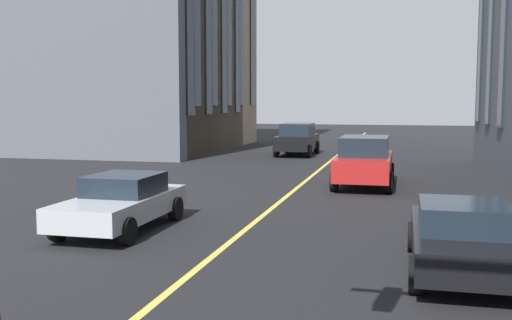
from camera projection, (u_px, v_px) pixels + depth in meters
lane_centre_line at (294, 190)px, 21.44m from camera, size 80.00×0.16×0.01m
car_black_far at (463, 237)px, 11.06m from camera, size 4.40×1.95×1.37m
car_red_mid at (364, 161)px, 22.38m from camera, size 4.70×2.14×1.88m
car_black_trailing at (297, 139)px, 35.30m from camera, size 4.70×2.14×1.88m
car_silver_oncoming at (122, 202)px, 14.91m from camera, size 4.40×1.95×1.37m
building_left_far at (133, 15)px, 37.57m from camera, size 12.47×11.01×17.17m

